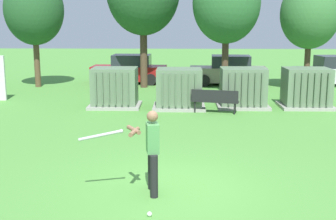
{
  "coord_description": "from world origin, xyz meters",
  "views": [
    {
      "loc": [
        0.24,
        -9.06,
        3.52
      ],
      "look_at": [
        -0.13,
        3.5,
        1.0
      ],
      "focal_mm": 47.93,
      "sensor_mm": 36.0,
      "label": 1
    }
  ],
  "objects_px": {
    "transformer_west": "(115,88)",
    "transformer_east": "(306,88)",
    "sports_ball": "(149,214)",
    "transformer_mid_west": "(179,89)",
    "parked_car_leftmost": "(130,70)",
    "transformer_mid_east": "(243,88)",
    "parked_car_right_of_center": "(334,72)",
    "parked_car_left_of_center": "(228,71)",
    "batter": "(150,148)",
    "park_bench": "(215,100)"
  },
  "relations": [
    {
      "from": "transformer_mid_east",
      "to": "transformer_east",
      "type": "bearing_deg",
      "value": 0.62
    },
    {
      "from": "sports_ball",
      "to": "parked_car_left_of_center",
      "type": "distance_m",
      "value": 17.53
    },
    {
      "from": "transformer_mid_east",
      "to": "batter",
      "type": "relative_size",
      "value": 1.21
    },
    {
      "from": "park_bench",
      "to": "sports_ball",
      "type": "height_order",
      "value": "park_bench"
    },
    {
      "from": "transformer_mid_west",
      "to": "transformer_east",
      "type": "bearing_deg",
      "value": 3.7
    },
    {
      "from": "transformer_mid_west",
      "to": "transformer_east",
      "type": "xyz_separation_m",
      "value": [
        5.19,
        0.34,
        0.0
      ]
    },
    {
      "from": "sports_ball",
      "to": "transformer_mid_west",
      "type": "bearing_deg",
      "value": 87.3
    },
    {
      "from": "transformer_west",
      "to": "sports_ball",
      "type": "relative_size",
      "value": 23.33
    },
    {
      "from": "parked_car_left_of_center",
      "to": "transformer_mid_west",
      "type": "bearing_deg",
      "value": -111.31
    },
    {
      "from": "transformer_east",
      "to": "parked_car_leftmost",
      "type": "bearing_deg",
      "value": 138.66
    },
    {
      "from": "transformer_mid_west",
      "to": "parked_car_leftmost",
      "type": "relative_size",
      "value": 0.49
    },
    {
      "from": "parked_car_leftmost",
      "to": "transformer_mid_east",
      "type": "bearing_deg",
      "value": -52.46
    },
    {
      "from": "park_bench",
      "to": "sports_ball",
      "type": "relative_size",
      "value": 20.49
    },
    {
      "from": "parked_car_leftmost",
      "to": "parked_car_right_of_center",
      "type": "bearing_deg",
      "value": -2.6
    },
    {
      "from": "transformer_west",
      "to": "park_bench",
      "type": "xyz_separation_m",
      "value": [
        4.02,
        -1.16,
        -0.25
      ]
    },
    {
      "from": "transformer_mid_west",
      "to": "batter",
      "type": "bearing_deg",
      "value": -93.45
    },
    {
      "from": "transformer_mid_west",
      "to": "park_bench",
      "type": "distance_m",
      "value": 1.69
    },
    {
      "from": "transformer_mid_east",
      "to": "sports_ball",
      "type": "height_order",
      "value": "transformer_mid_east"
    },
    {
      "from": "transformer_east",
      "to": "sports_ball",
      "type": "xyz_separation_m",
      "value": [
        -5.68,
        -10.63,
        -0.74
      ]
    },
    {
      "from": "transformer_west",
      "to": "sports_ball",
      "type": "xyz_separation_m",
      "value": [
        2.16,
        -10.51,
        -0.74
      ]
    },
    {
      "from": "transformer_mid_east",
      "to": "parked_car_left_of_center",
      "type": "distance_m",
      "value": 6.62
    },
    {
      "from": "transformer_west",
      "to": "parked_car_right_of_center",
      "type": "relative_size",
      "value": 0.49
    },
    {
      "from": "sports_ball",
      "to": "parked_car_right_of_center",
      "type": "relative_size",
      "value": 0.02
    },
    {
      "from": "transformer_east",
      "to": "park_bench",
      "type": "xyz_separation_m",
      "value": [
        -3.81,
        -1.28,
        -0.25
      ]
    },
    {
      "from": "park_bench",
      "to": "parked_car_leftmost",
      "type": "distance_m",
      "value": 9.35
    },
    {
      "from": "transformer_east",
      "to": "batter",
      "type": "height_order",
      "value": "batter"
    },
    {
      "from": "parked_car_leftmost",
      "to": "parked_car_left_of_center",
      "type": "height_order",
      "value": "same"
    },
    {
      "from": "parked_car_left_of_center",
      "to": "batter",
      "type": "bearing_deg",
      "value": -101.43
    },
    {
      "from": "transformer_west",
      "to": "parked_car_leftmost",
      "type": "bearing_deg",
      "value": 91.55
    },
    {
      "from": "transformer_west",
      "to": "transformer_east",
      "type": "relative_size",
      "value": 1.0
    },
    {
      "from": "transformer_mid_east",
      "to": "parked_car_left_of_center",
      "type": "xyz_separation_m",
      "value": [
        0.09,
        6.62,
        -0.04
      ]
    },
    {
      "from": "transformer_mid_east",
      "to": "parked_car_right_of_center",
      "type": "distance_m",
      "value": 8.84
    },
    {
      "from": "transformer_mid_east",
      "to": "park_bench",
      "type": "relative_size",
      "value": 1.14
    },
    {
      "from": "parked_car_leftmost",
      "to": "transformer_mid_west",
      "type": "bearing_deg",
      "value": -69.0
    },
    {
      "from": "parked_car_leftmost",
      "to": "park_bench",
      "type": "bearing_deg",
      "value": -63.19
    },
    {
      "from": "parked_car_leftmost",
      "to": "parked_car_right_of_center",
      "type": "relative_size",
      "value": 0.99
    },
    {
      "from": "parked_car_right_of_center",
      "to": "transformer_west",
      "type": "bearing_deg",
      "value": -149.13
    },
    {
      "from": "transformer_mid_east",
      "to": "transformer_east",
      "type": "height_order",
      "value": "same"
    },
    {
      "from": "transformer_mid_east",
      "to": "park_bench",
      "type": "distance_m",
      "value": 1.78
    },
    {
      "from": "transformer_west",
      "to": "transformer_mid_west",
      "type": "bearing_deg",
      "value": -4.71
    },
    {
      "from": "parked_car_leftmost",
      "to": "parked_car_right_of_center",
      "type": "distance_m",
      "value": 11.36
    },
    {
      "from": "batter",
      "to": "parked_car_left_of_center",
      "type": "relative_size",
      "value": 0.41
    },
    {
      "from": "parked_car_right_of_center",
      "to": "parked_car_leftmost",
      "type": "bearing_deg",
      "value": 177.4
    },
    {
      "from": "park_bench",
      "to": "parked_car_left_of_center",
      "type": "distance_m",
      "value": 7.99
    },
    {
      "from": "transformer_mid_east",
      "to": "parked_car_left_of_center",
      "type": "relative_size",
      "value": 0.49
    },
    {
      "from": "batter",
      "to": "parked_car_right_of_center",
      "type": "height_order",
      "value": "batter"
    },
    {
      "from": "transformer_east",
      "to": "parked_car_leftmost",
      "type": "distance_m",
      "value": 10.7
    },
    {
      "from": "transformer_west",
      "to": "batter",
      "type": "xyz_separation_m",
      "value": [
        2.09,
        -9.38,
        0.19
      ]
    },
    {
      "from": "batter",
      "to": "parked_car_right_of_center",
      "type": "relative_size",
      "value": 0.4
    },
    {
      "from": "transformer_east",
      "to": "parked_car_left_of_center",
      "type": "distance_m",
      "value": 7.05
    }
  ]
}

